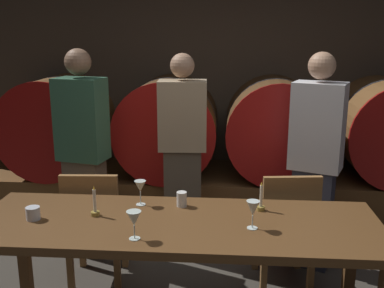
{
  "coord_description": "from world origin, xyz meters",
  "views": [
    {
      "loc": [
        0.06,
        -2.2,
        1.85
      ],
      "look_at": [
        -0.16,
        0.65,
        1.12
      ],
      "focal_mm": 42.56,
      "sensor_mm": 36.0,
      "label": 1
    }
  ],
  "objects_px": {
    "wine_barrel_center_left": "(169,126)",
    "candle_left": "(95,208)",
    "chair_left": "(94,222)",
    "dining_table": "(177,233)",
    "wine_glass_right": "(253,209)",
    "guest_right": "(315,161)",
    "chair_right": "(286,224)",
    "cup_right": "(182,199)",
    "wine_barrel_center_right": "(275,127)",
    "candle_right": "(261,203)",
    "guest_left": "(83,152)",
    "wine_glass_center": "(134,219)",
    "wine_barrel_far_left": "(60,124)",
    "guest_center": "(183,155)",
    "wine_glass_left": "(140,187)",
    "cup_left": "(33,213)"
  },
  "relations": [
    {
      "from": "wine_barrel_center_left",
      "to": "candle_left",
      "type": "height_order",
      "value": "wine_barrel_center_left"
    },
    {
      "from": "chair_left",
      "to": "dining_table",
      "type": "bearing_deg",
      "value": 135.85
    },
    {
      "from": "wine_barrel_center_left",
      "to": "wine_glass_right",
      "type": "bearing_deg",
      "value": -70.23
    },
    {
      "from": "dining_table",
      "to": "guest_right",
      "type": "distance_m",
      "value": 1.39
    },
    {
      "from": "chair_right",
      "to": "cup_right",
      "type": "xyz_separation_m",
      "value": [
        -0.71,
        -0.42,
        0.33
      ]
    },
    {
      "from": "wine_barrel_center_left",
      "to": "chair_right",
      "type": "relative_size",
      "value": 1.07
    },
    {
      "from": "wine_barrel_center_right",
      "to": "dining_table",
      "type": "relative_size",
      "value": 0.4
    },
    {
      "from": "dining_table",
      "to": "candle_right",
      "type": "bearing_deg",
      "value": 21.69
    },
    {
      "from": "dining_table",
      "to": "guest_left",
      "type": "xyz_separation_m",
      "value": [
        -0.88,
        1.06,
        0.18
      ]
    },
    {
      "from": "chair_right",
      "to": "guest_right",
      "type": "relative_size",
      "value": 0.52
    },
    {
      "from": "chair_right",
      "to": "wine_glass_right",
      "type": "distance_m",
      "value": 0.87
    },
    {
      "from": "cup_right",
      "to": "chair_right",
      "type": "bearing_deg",
      "value": 30.44
    },
    {
      "from": "wine_barrel_center_right",
      "to": "wine_glass_center",
      "type": "bearing_deg",
      "value": -113.51
    },
    {
      "from": "candle_right",
      "to": "guest_right",
      "type": "bearing_deg",
      "value": 59.37
    },
    {
      "from": "guest_left",
      "to": "wine_barrel_far_left",
      "type": "bearing_deg",
      "value": -47.13
    },
    {
      "from": "candle_right",
      "to": "cup_right",
      "type": "xyz_separation_m",
      "value": [
        -0.49,
        0.03,
        -0.0
      ]
    },
    {
      "from": "guest_left",
      "to": "guest_right",
      "type": "relative_size",
      "value": 1.01
    },
    {
      "from": "guest_left",
      "to": "chair_left",
      "type": "bearing_deg",
      "value": 125.68
    },
    {
      "from": "guest_center",
      "to": "wine_glass_left",
      "type": "height_order",
      "value": "guest_center"
    },
    {
      "from": "dining_table",
      "to": "guest_left",
      "type": "relative_size",
      "value": 1.38
    },
    {
      "from": "wine_barrel_far_left",
      "to": "chair_left",
      "type": "bearing_deg",
      "value": -61.82
    },
    {
      "from": "chair_left",
      "to": "cup_left",
      "type": "relative_size",
      "value": 10.9
    },
    {
      "from": "wine_glass_center",
      "to": "cup_left",
      "type": "height_order",
      "value": "wine_glass_center"
    },
    {
      "from": "chair_right",
      "to": "candle_right",
      "type": "height_order",
      "value": "candle_right"
    },
    {
      "from": "wine_barrel_far_left",
      "to": "wine_barrel_center_right",
      "type": "distance_m",
      "value": 2.13
    },
    {
      "from": "guest_left",
      "to": "wine_glass_right",
      "type": "xyz_separation_m",
      "value": [
        1.31,
        -1.13,
        0.01
      ]
    },
    {
      "from": "candle_left",
      "to": "wine_glass_right",
      "type": "height_order",
      "value": "candle_left"
    },
    {
      "from": "chair_left",
      "to": "cup_right",
      "type": "distance_m",
      "value": 0.82
    },
    {
      "from": "wine_barrel_center_left",
      "to": "guest_left",
      "type": "height_order",
      "value": "guest_left"
    },
    {
      "from": "candle_right",
      "to": "wine_glass_center",
      "type": "height_order",
      "value": "candle_right"
    },
    {
      "from": "wine_barrel_center_left",
      "to": "chair_right",
      "type": "xyz_separation_m",
      "value": [
        1.0,
        -1.27,
        -0.44
      ]
    },
    {
      "from": "wine_barrel_center_left",
      "to": "candle_left",
      "type": "relative_size",
      "value": 5.04
    },
    {
      "from": "chair_right",
      "to": "wine_glass_left",
      "type": "xyz_separation_m",
      "value": [
        -0.97,
        -0.41,
        0.4
      ]
    },
    {
      "from": "guest_center",
      "to": "candle_left",
      "type": "height_order",
      "value": "guest_center"
    },
    {
      "from": "chair_left",
      "to": "guest_left",
      "type": "height_order",
      "value": "guest_left"
    },
    {
      "from": "wine_glass_right",
      "to": "cup_right",
      "type": "distance_m",
      "value": 0.52
    },
    {
      "from": "wine_glass_left",
      "to": "chair_left",
      "type": "bearing_deg",
      "value": 140.38
    },
    {
      "from": "guest_center",
      "to": "wine_glass_right",
      "type": "distance_m",
      "value": 1.29
    },
    {
      "from": "candle_right",
      "to": "wine_barrel_center_right",
      "type": "bearing_deg",
      "value": 81.74
    },
    {
      "from": "wine_barrel_center_right",
      "to": "guest_center",
      "type": "distance_m",
      "value": 1.14
    },
    {
      "from": "chair_left",
      "to": "cup_right",
      "type": "height_order",
      "value": "chair_left"
    },
    {
      "from": "wine_glass_left",
      "to": "guest_left",
      "type": "bearing_deg",
      "value": 126.95
    },
    {
      "from": "chair_right",
      "to": "wine_glass_center",
      "type": "xyz_separation_m",
      "value": [
        -0.92,
        -0.89,
        0.4
      ]
    },
    {
      "from": "wine_glass_right",
      "to": "cup_left",
      "type": "bearing_deg",
      "value": 178.75
    },
    {
      "from": "guest_center",
      "to": "cup_left",
      "type": "distance_m",
      "value": 1.39
    },
    {
      "from": "guest_left",
      "to": "candle_right",
      "type": "distance_m",
      "value": 1.62
    },
    {
      "from": "dining_table",
      "to": "wine_glass_right",
      "type": "distance_m",
      "value": 0.48
    },
    {
      "from": "guest_center",
      "to": "wine_glass_right",
      "type": "xyz_separation_m",
      "value": [
        0.5,
        -1.19,
        0.04
      ]
    },
    {
      "from": "wine_barrel_center_right",
      "to": "chair_left",
      "type": "height_order",
      "value": "wine_barrel_center_right"
    },
    {
      "from": "guest_right",
      "to": "cup_left",
      "type": "height_order",
      "value": "guest_right"
    }
  ]
}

